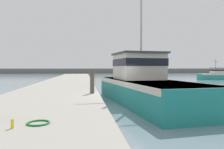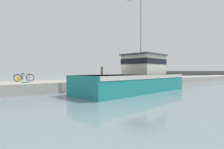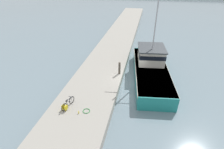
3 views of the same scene
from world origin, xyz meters
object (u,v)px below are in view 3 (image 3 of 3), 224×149
at_px(fishing_boat_main, 151,67).
at_px(water_bottle_on_curb, 79,112).
at_px(mooring_post, 119,68).
at_px(bicycle_touring, 67,105).

height_order(fishing_boat_main, water_bottle_on_curb, fishing_boat_main).
xyz_separation_m(fishing_boat_main, mooring_post, (-3.38, -1.60, 0.33)).
bearing_deg(mooring_post, water_bottle_on_curb, -107.18).
height_order(mooring_post, water_bottle_on_curb, mooring_post).
bearing_deg(fishing_boat_main, bicycle_touring, -136.93).
distance_m(bicycle_touring, mooring_post, 7.28).
bearing_deg(fishing_boat_main, mooring_post, -161.86).
bearing_deg(bicycle_touring, water_bottle_on_curb, -7.41).
distance_m(fishing_boat_main, bicycle_touring, 10.49).
xyz_separation_m(mooring_post, water_bottle_on_curb, (-2.14, -6.91, -0.58)).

